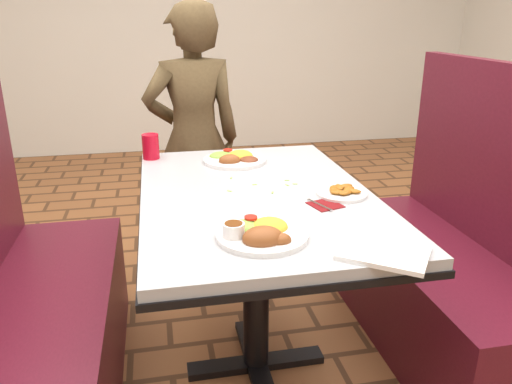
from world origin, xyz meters
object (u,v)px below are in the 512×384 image
booth_bench_left (34,319)px  booth_bench_right (445,275)px  red_tumbler (151,147)px  diner_person (194,141)px  dining_table (256,217)px  plantain_plate (342,192)px  far_dinner_plate (235,156)px  near_dinner_plate (261,229)px

booth_bench_left → booth_bench_right: (1.60, 0.00, 0.00)m
booth_bench_left → red_tumbler: size_ratio=11.17×
red_tumbler → diner_person: bearing=64.2°
booth_bench_right → red_tumbler: (-1.16, 0.51, 0.47)m
dining_table → booth_bench_left: booth_bench_left is taller
plantain_plate → dining_table: bearing=162.4°
booth_bench_left → red_tumbler: (0.44, 0.51, 0.47)m
far_dinner_plate → red_tumbler: size_ratio=2.48×
dining_table → plantain_plate: bearing=-17.6°
dining_table → red_tumbler: (-0.36, 0.51, 0.15)m
dining_table → plantain_plate: plantain_plate is taller
plantain_plate → red_tumbler: size_ratio=1.64×
booth_bench_left → diner_person: size_ratio=0.85×
near_dinner_plate → plantain_plate: size_ratio=1.49×
far_dinner_plate → diner_person: bearing=102.4°
booth_bench_left → near_dinner_plate: size_ratio=4.58×
red_tumbler → plantain_plate: bearing=-43.1°
booth_bench_right → plantain_plate: size_ratio=6.82×
near_dinner_plate → dining_table: bearing=80.4°
plantain_plate → red_tumbler: bearing=136.9°
dining_table → booth_bench_right: size_ratio=1.01×
booth_bench_right → red_tumbler: bearing=156.1°
diner_person → plantain_plate: 1.14m
booth_bench_left → plantain_plate: size_ratio=6.82×
booth_bench_right → diner_person: 1.40m
diner_person → red_tumbler: bearing=56.6°
near_dinner_plate → far_dinner_plate: near_dinner_plate is taller
booth_bench_right → near_dinner_plate: bearing=-156.3°
booth_bench_left → plantain_plate: bearing=-4.8°
diner_person → near_dinner_plate: diner_person is taller
plantain_plate → diner_person: bearing=111.8°
booth_bench_left → plantain_plate: 1.17m
dining_table → plantain_plate: size_ratio=6.89×
near_dinner_plate → red_tumbler: (-0.30, 0.89, 0.03)m
booth_bench_left → dining_table: bearing=0.0°
near_dinner_plate → far_dinner_plate: size_ratio=0.98×
booth_bench_right → far_dinner_plate: booth_bench_right is taller
near_dinner_plate → red_tumbler: bearing=108.4°
booth_bench_right → near_dinner_plate: 1.04m
booth_bench_left → plantain_plate: (1.08, -0.09, 0.43)m
far_dinner_plate → near_dinner_plate: bearing=-93.8°
booth_bench_left → plantain_plate: booth_bench_left is taller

